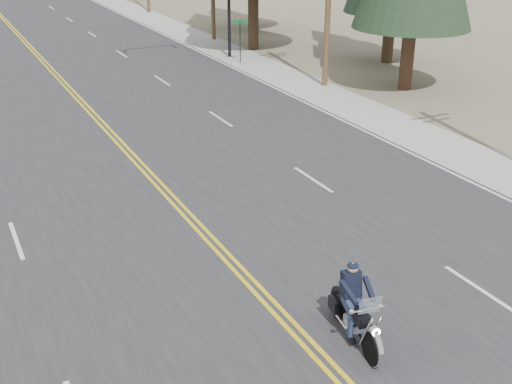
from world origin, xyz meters
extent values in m
cylinder|color=black|center=(11.00, 32.00, 3.50)|extent=(0.20, 0.20, 7.00)
cylinder|color=black|center=(10.80, 30.00, 1.30)|extent=(0.06, 0.06, 2.60)
cube|color=#0C5926|center=(10.80, 30.00, 2.50)|extent=(0.90, 0.03, 0.25)
cylinder|color=#382619|center=(15.95, 20.56, 1.59)|extent=(0.62, 0.62, 3.19)
cylinder|color=#382619|center=(19.08, 26.17, 1.53)|extent=(0.67, 0.67, 3.06)
cylinder|color=#382619|center=(13.50, 33.56, 2.18)|extent=(0.76, 0.76, 4.37)
cylinder|color=#382619|center=(17.17, 41.04, 1.57)|extent=(0.73, 0.73, 3.15)
camera|label=1|loc=(-6.22, -5.66, 8.77)|focal=45.00mm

